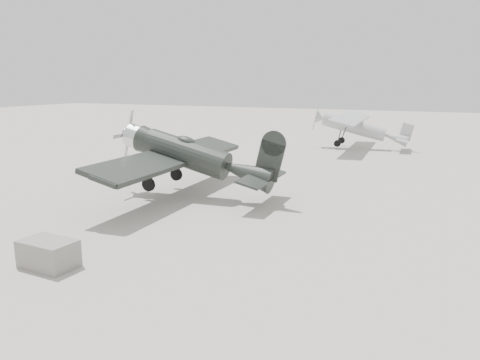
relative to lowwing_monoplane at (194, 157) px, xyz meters
The scene contains 4 objects.
ground 6.62m from the lowwing_monoplane, 65.07° to the right, with size 160.00×160.00×0.00m, color #A7A194.
lowwing_monoplane is the anchor object (origin of this frame).
highwing_monoplane 20.81m from the lowwing_monoplane, 78.44° to the left, with size 8.00×11.28×3.20m.
equipment_block 9.76m from the lowwing_monoplane, 88.31° to the right, with size 1.71×1.07×0.86m, color slate.
Camera 1 is at (8.61, -13.91, 5.66)m, focal length 35.00 mm.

